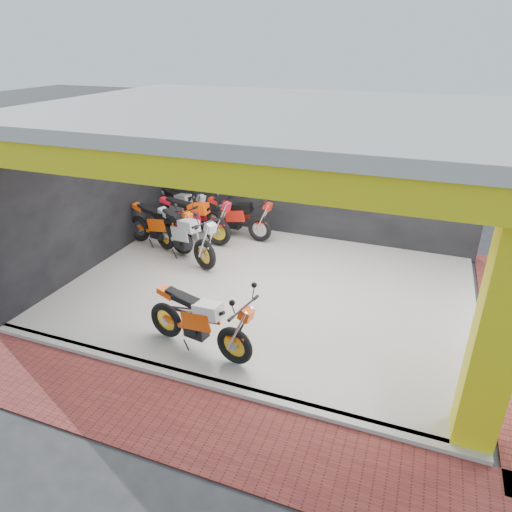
{
  "coord_description": "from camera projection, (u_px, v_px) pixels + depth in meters",
  "views": [
    {
      "loc": [
        2.7,
        -5.81,
        4.72
      ],
      "look_at": [
        -0.18,
        1.76,
        0.9
      ],
      "focal_mm": 32.0,
      "sensor_mm": 36.0,
      "label": 1
    }
  ],
  "objects": [
    {
      "name": "moto_row_b",
      "position": [
        181.0,
        228.0,
        10.61
      ],
      "size": [
        2.33,
        1.29,
        1.35
      ],
      "primitive_type": null,
      "rotation": [
        0.0,
        0.0,
        -0.23
      ],
      "color": "#F14C0A",
      "rests_on": "showroom_floor"
    },
    {
      "name": "moto_row_d",
      "position": [
        260.0,
        218.0,
        11.33
      ],
      "size": [
        2.17,
        0.95,
        1.29
      ],
      "primitive_type": null,
      "rotation": [
        0.0,
        0.0,
        -0.08
      ],
      "color": "red",
      "rests_on": "showroom_floor"
    },
    {
      "name": "showroom_ceiling",
      "position": [
        270.0,
        112.0,
        7.94
      ],
      "size": [
        8.4,
        6.4,
        0.2
      ],
      "primitive_type": "cube",
      "color": "beige",
      "rests_on": "corner_column"
    },
    {
      "name": "moto_row_a",
      "position": [
        204.0,
        240.0,
        9.87
      ],
      "size": [
        2.49,
        1.76,
        1.43
      ],
      "primitive_type": null,
      "rotation": [
        0.0,
        0.0,
        -0.43
      ],
      "color": "#AFB1B7",
      "rests_on": "showroom_floor"
    },
    {
      "name": "paver_front",
      "position": [
        176.0,
        419.0,
        6.26
      ],
      "size": [
        9.0,
        1.4,
        0.03
      ],
      "primitive_type": "cube",
      "color": "maroon",
      "rests_on": "ground"
    },
    {
      "name": "header_beam_front",
      "position": [
        189.0,
        170.0,
        5.54
      ],
      "size": [
        8.4,
        0.3,
        0.4
      ],
      "primitive_type": "cube",
      "color": "yellow",
      "rests_on": "corner_column"
    },
    {
      "name": "showroom_floor",
      "position": [
        268.0,
        290.0,
        9.46
      ],
      "size": [
        8.0,
        6.0,
        0.1
      ],
      "primitive_type": "cube",
      "color": "silver",
      "rests_on": "ground"
    },
    {
      "name": "left_wall",
      "position": [
        94.0,
        190.0,
        10.05
      ],
      "size": [
        0.2,
        6.2,
        3.5
      ],
      "primitive_type": "cube",
      "color": "black",
      "rests_on": "ground"
    },
    {
      "name": "floor_kerb",
      "position": [
        202.0,
        382.0,
        6.91
      ],
      "size": [
        8.0,
        0.2,
        0.1
      ],
      "primitive_type": "cube",
      "color": "silver",
      "rests_on": "ground"
    },
    {
      "name": "ground",
      "position": [
        229.0,
        346.0,
        7.79
      ],
      "size": [
        80.0,
        80.0,
        0.0
      ],
      "primitive_type": "plane",
      "color": "#2D2D30",
      "rests_on": "ground"
    },
    {
      "name": "moto_hero",
      "position": [
        234.0,
        329.0,
        6.94
      ],
      "size": [
        2.25,
        1.16,
        1.31
      ],
      "primitive_type": null,
      "rotation": [
        0.0,
        0.0,
        -0.18
      ],
      "color": "#E74809",
      "rests_on": "showroom_floor"
    },
    {
      "name": "moto_row_e",
      "position": [
        196.0,
        209.0,
        11.94
      ],
      "size": [
        2.24,
        1.41,
        1.29
      ],
      "primitive_type": null,
      "rotation": [
        0.0,
        0.0,
        -0.33
      ],
      "color": "#A2A5A9",
      "rests_on": "showroom_floor"
    },
    {
      "name": "back_wall",
      "position": [
        310.0,
        173.0,
        11.35
      ],
      "size": [
        8.2,
        0.2,
        3.5
      ],
      "primitive_type": "cube",
      "color": "black",
      "rests_on": "ground"
    },
    {
      "name": "corner_column",
      "position": [
        499.0,
        329.0,
        5.21
      ],
      "size": [
        0.5,
        0.5,
        3.5
      ],
      "primitive_type": "cube",
      "color": "yellow",
      "rests_on": "ground"
    },
    {
      "name": "moto_row_c",
      "position": [
        218.0,
        219.0,
        11.07
      ],
      "size": [
        2.35,
        0.94,
        1.42
      ],
      "primitive_type": null,
      "rotation": [
        0.0,
        0.0,
        -0.04
      ],
      "color": "red",
      "rests_on": "showroom_floor"
    }
  ]
}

